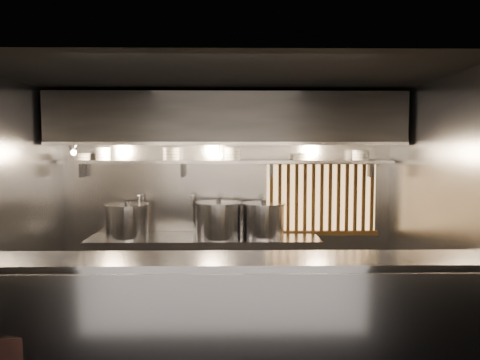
{
  "coord_description": "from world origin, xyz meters",
  "views": [
    {
      "loc": [
        0.08,
        -4.93,
        2.1
      ],
      "look_at": [
        0.16,
        0.55,
        1.69
      ],
      "focal_mm": 35.0,
      "sensor_mm": 36.0,
      "label": 1
    }
  ],
  "objects_px": {
    "pendant_bulb": "(219,156)",
    "stock_pot_right": "(264,220)",
    "heat_lamp": "(72,148)",
    "stock_pot_left": "(127,221)",
    "stock_pot_mid": "(219,220)"
  },
  "relations": [
    {
      "from": "stock_pot_left",
      "to": "stock_pot_mid",
      "type": "bearing_deg",
      "value": -0.76
    },
    {
      "from": "pendant_bulb",
      "to": "stock_pot_left",
      "type": "distance_m",
      "value": 1.46
    },
    {
      "from": "pendant_bulb",
      "to": "stock_pot_right",
      "type": "bearing_deg",
      "value": -5.27
    },
    {
      "from": "heat_lamp",
      "to": "stock_pot_mid",
      "type": "distance_m",
      "value": 2.03
    },
    {
      "from": "heat_lamp",
      "to": "stock_pot_right",
      "type": "height_order",
      "value": "heat_lamp"
    },
    {
      "from": "stock_pot_right",
      "to": "heat_lamp",
      "type": "bearing_deg",
      "value": -172.92
    },
    {
      "from": "stock_pot_left",
      "to": "stock_pot_right",
      "type": "bearing_deg",
      "value": 1.09
    },
    {
      "from": "pendant_bulb",
      "to": "stock_pot_left",
      "type": "xyz_separation_m",
      "value": [
        -1.2,
        -0.09,
        -0.84
      ]
    },
    {
      "from": "heat_lamp",
      "to": "pendant_bulb",
      "type": "relative_size",
      "value": 1.87
    },
    {
      "from": "stock_pot_left",
      "to": "pendant_bulb",
      "type": "bearing_deg",
      "value": 4.19
    },
    {
      "from": "stock_pot_mid",
      "to": "stock_pot_right",
      "type": "xyz_separation_m",
      "value": [
        0.59,
        0.05,
        -0.01
      ]
    },
    {
      "from": "heat_lamp",
      "to": "stock_pot_left",
      "type": "distance_m",
      "value": 1.15
    },
    {
      "from": "pendant_bulb",
      "to": "stock_pot_right",
      "type": "distance_m",
      "value": 1.02
    },
    {
      "from": "pendant_bulb",
      "to": "stock_pot_right",
      "type": "xyz_separation_m",
      "value": [
        0.58,
        -0.05,
        -0.84
      ]
    },
    {
      "from": "pendant_bulb",
      "to": "stock_pot_right",
      "type": "relative_size",
      "value": 0.25
    }
  ]
}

